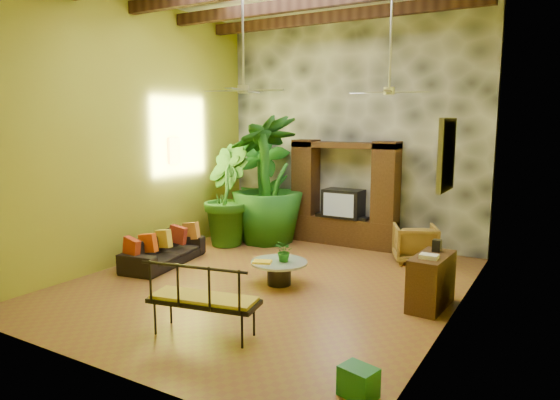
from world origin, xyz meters
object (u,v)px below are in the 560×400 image
Objects in this scene: ceiling_fan_front at (243,76)px; tall_plant_c at (267,180)px; sofa at (164,250)px; tall_plant_b at (225,195)px; iron_bench at (200,296)px; entertainment_center at (344,201)px; wicker_armchair at (415,243)px; coffee_table at (279,270)px; tall_plant_a at (263,185)px; side_console at (431,281)px; green_bin at (358,382)px; ceiling_fan_back at (389,78)px.

ceiling_fan_front reaches higher than tall_plant_c.
tall_plant_c is at bearing -26.10° from sofa.
sofa is at bearing -91.62° from tall_plant_b.
tall_plant_b reaches higher than sofa.
sofa is 2.86m from tall_plant_c.
iron_bench reaches higher than sofa.
entertainment_center is 2.99× the size of wicker_armchair.
coffee_table is at bearing 83.56° from iron_bench.
entertainment_center is 5.46m from iron_bench.
coffee_table is (1.76, -2.43, -1.16)m from tall_plant_c.
tall_plant_a reaches higher than sofa.
side_console is (2.85, 0.65, -3.01)m from ceiling_fan_front.
tall_plant_b reaches higher than side_console.
wicker_armchair reaches higher than green_bin.
coffee_table is at bearing -86.19° from entertainment_center.
green_bin is at bearing -65.09° from entertainment_center.
ceiling_fan_back reaches higher than side_console.
coffee_table is (-1.39, -1.20, -3.15)m from ceiling_fan_back.
entertainment_center is 4.30m from ceiling_fan_front.
side_console reaches higher than sofa.
entertainment_center is 1.61× the size of iron_bench.
side_console is (2.44, 0.26, 0.14)m from coffee_table.
green_bin is (1.05, -3.77, -3.25)m from ceiling_fan_back.
iron_bench is at bearing -67.39° from tall_plant_c.
wicker_armchair is 5.17m from green_bin.
sofa is 0.86× the size of tall_plant_b.
tall_plant_c is (0.69, 0.63, 0.32)m from tall_plant_b.
ceiling_fan_front is at bearing -61.83° from tall_plant_a.
sofa is 3.21m from tall_plant_a.
green_bin is (4.20, -5.00, -1.27)m from tall_plant_c.
wicker_armchair is at bearing 55.85° from ceiling_fan_front.
wicker_armchair is 0.36× the size of tall_plant_b.
tall_plant_b reaches higher than coffee_table.
entertainment_center is 3.50m from ceiling_fan_back.
ceiling_fan_back is at bearing -50.43° from entertainment_center.
tall_plant_c is at bearing -155.43° from entertainment_center.
entertainment_center is at bearing 86.76° from ceiling_fan_front.
tall_plant_c is 3.22m from coffee_table.
tall_plant_c is 2.90× the size of side_console.
tall_plant_b is 5.18m from side_console.
coffee_table is 0.97× the size of side_console.
ceiling_fan_back is 1.25× the size of iron_bench.
entertainment_center is at bearing 30.86° from tall_plant_b.
ceiling_fan_front and ceiling_fan_back have the same top height.
wicker_armchair is 2.28× the size of green_bin.
ceiling_fan_back reaches higher than tall_plant_c.
sofa is 4.96m from side_console.
wicker_armchair is (1.78, -0.62, -0.60)m from entertainment_center.
green_bin is (4.65, -5.54, -1.05)m from tall_plant_a.
side_console is (4.95, 0.34, 0.12)m from sofa.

